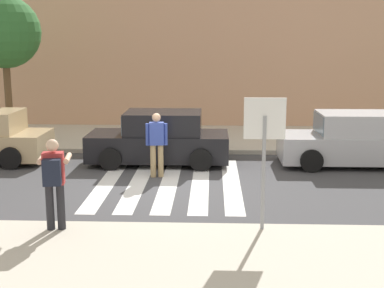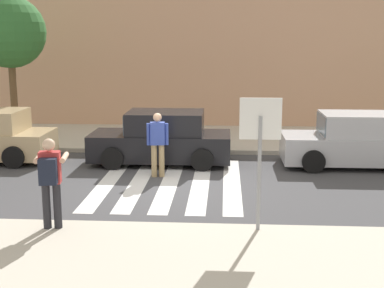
{
  "view_description": "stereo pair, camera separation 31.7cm",
  "coord_description": "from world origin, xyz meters",
  "px_view_note": "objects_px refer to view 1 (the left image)",
  "views": [
    {
      "loc": [
        1.1,
        -13.08,
        3.71
      ],
      "look_at": [
        0.6,
        -0.2,
        1.1
      ],
      "focal_mm": 50.0,
      "sensor_mm": 36.0,
      "label": 1
    },
    {
      "loc": [
        1.41,
        -13.07,
        3.71
      ],
      "look_at": [
        0.6,
        -0.2,
        1.1
      ],
      "focal_mm": 50.0,
      "sensor_mm": 36.0,
      "label": 2
    }
  ],
  "objects_px": {
    "parked_car_black": "(160,139)",
    "street_tree_west": "(4,33)",
    "stop_sign": "(264,135)",
    "photographer_with_backpack": "(54,177)",
    "parked_car_silver": "(352,141)",
    "pedestrian_crossing": "(157,141)"
  },
  "relations": [
    {
      "from": "parked_car_black",
      "to": "street_tree_west",
      "type": "relative_size",
      "value": 0.83
    },
    {
      "from": "stop_sign",
      "to": "parked_car_black",
      "type": "relative_size",
      "value": 0.61
    },
    {
      "from": "photographer_with_backpack",
      "to": "parked_car_silver",
      "type": "distance_m",
      "value": 9.2
    },
    {
      "from": "street_tree_west",
      "to": "stop_sign",
      "type": "bearing_deg",
      "value": -46.47
    },
    {
      "from": "pedestrian_crossing",
      "to": "street_tree_west",
      "type": "relative_size",
      "value": 0.35
    },
    {
      "from": "pedestrian_crossing",
      "to": "street_tree_west",
      "type": "height_order",
      "value": "street_tree_west"
    },
    {
      "from": "parked_car_black",
      "to": "parked_car_silver",
      "type": "relative_size",
      "value": 1.0
    },
    {
      "from": "stop_sign",
      "to": "parked_car_black",
      "type": "xyz_separation_m",
      "value": [
        -2.49,
        5.76,
        -1.22
      ]
    },
    {
      "from": "pedestrian_crossing",
      "to": "parked_car_black",
      "type": "relative_size",
      "value": 0.42
    },
    {
      "from": "street_tree_west",
      "to": "parked_car_silver",
      "type": "bearing_deg",
      "value": -13.26
    },
    {
      "from": "stop_sign",
      "to": "street_tree_west",
      "type": "xyz_separation_m",
      "value": [
        -7.94,
        8.36,
        1.88
      ]
    },
    {
      "from": "stop_sign",
      "to": "pedestrian_crossing",
      "type": "height_order",
      "value": "stop_sign"
    },
    {
      "from": "parked_car_black",
      "to": "photographer_with_backpack",
      "type": "bearing_deg",
      "value": -102.98
    },
    {
      "from": "stop_sign",
      "to": "pedestrian_crossing",
      "type": "distance_m",
      "value": 4.96
    },
    {
      "from": "stop_sign",
      "to": "pedestrian_crossing",
      "type": "relative_size",
      "value": 1.44
    },
    {
      "from": "stop_sign",
      "to": "street_tree_west",
      "type": "relative_size",
      "value": 0.5
    },
    {
      "from": "stop_sign",
      "to": "photographer_with_backpack",
      "type": "xyz_separation_m",
      "value": [
        -3.87,
        -0.21,
        -0.78
      ]
    },
    {
      "from": "photographer_with_backpack",
      "to": "parked_car_black",
      "type": "distance_m",
      "value": 6.14
    },
    {
      "from": "parked_car_silver",
      "to": "street_tree_west",
      "type": "xyz_separation_m",
      "value": [
        -11.06,
        2.61,
        3.1
      ]
    },
    {
      "from": "pedestrian_crossing",
      "to": "street_tree_west",
      "type": "bearing_deg",
      "value": 143.07
    },
    {
      "from": "photographer_with_backpack",
      "to": "pedestrian_crossing",
      "type": "height_order",
      "value": "photographer_with_backpack"
    },
    {
      "from": "street_tree_west",
      "to": "parked_car_black",
      "type": "bearing_deg",
      "value": -25.56
    }
  ]
}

